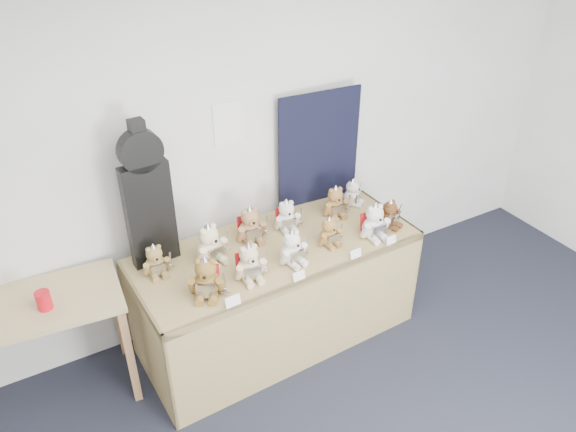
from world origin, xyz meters
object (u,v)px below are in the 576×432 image
side_table (41,318)px  teddy_back_centre_left (250,226)px  teddy_front_end (390,215)px  red_cup (44,300)px  guitar_case (147,197)px  teddy_front_far_left (206,279)px  teddy_back_right (335,203)px  teddy_front_far_right (374,223)px  display_table (282,272)px  teddy_back_far_left (156,261)px  teddy_back_centre_right (287,217)px  teddy_back_left (210,245)px  teddy_back_end (353,193)px  teddy_front_left (249,263)px  teddy_front_centre (292,248)px  teddy_front_right (329,233)px

side_table → teddy_back_centre_left: teddy_back_centre_left is taller
teddy_front_end → red_cup: bearing=150.7°
guitar_case → teddy_front_far_left: guitar_case is taller
side_table → teddy_back_right: teddy_back_right is taller
side_table → teddy_front_far_right: teddy_front_far_right is taller
display_table → red_cup: (-1.50, 0.20, 0.23)m
teddy_back_centre_left → teddy_front_far_right: bearing=-23.4°
teddy_front_end → teddy_back_far_left: 1.67m
side_table → teddy_front_far_right: bearing=-6.1°
teddy_back_right → teddy_back_centre_right: bearing=-175.0°
teddy_front_far_right → teddy_back_right: bearing=104.6°
side_table → guitar_case: 0.99m
teddy_back_centre_left → teddy_back_far_left: size_ratio=1.21×
teddy_back_centre_right → teddy_back_right: (0.41, -0.01, 0.00)m
side_table → teddy_front_far_right: (2.19, -0.43, 0.25)m
teddy_back_left → red_cup: bearing=160.9°
display_table → side_table: bearing=167.3°
teddy_back_centre_left → teddy_back_centre_right: size_ratio=1.13×
teddy_front_end → teddy_back_left: (-1.29, 0.25, 0.03)m
guitar_case → teddy_back_end: 1.60m
teddy_back_left → teddy_back_centre_left: 0.35m
side_table → guitar_case: bearing=8.8°
teddy_front_left → teddy_front_end: bearing=5.3°
guitar_case → teddy_back_centre_left: (0.65, -0.10, -0.37)m
teddy_front_centre → teddy_front_end: 0.83m
teddy_front_end → teddy_front_right: bearing=154.9°
side_table → teddy_front_left: 1.32m
teddy_back_end → teddy_back_far_left: (-1.59, -0.10, 0.00)m
side_table → teddy_front_right: 1.92m
teddy_front_far_left → teddy_back_centre_right: bearing=55.4°
teddy_front_centre → teddy_back_left: (-0.46, 0.28, 0.02)m
teddy_back_centre_right → teddy_back_centre_left: bearing=-171.8°
display_table → teddy_front_far_right: teddy_front_far_right is taller
display_table → teddy_front_far_left: (-0.61, -0.16, 0.30)m
teddy_front_far_left → teddy_front_right: size_ratio=1.31×
teddy_back_left → teddy_back_centre_left: size_ratio=1.06×
teddy_front_left → teddy_front_far_right: 0.97m
display_table → teddy_back_far_left: (-0.81, 0.19, 0.27)m
teddy_back_centre_right → guitar_case: bearing=-177.9°
teddy_back_centre_left → teddy_back_centre_right: bearing=3.4°
display_table → teddy_front_far_left: teddy_front_far_left is taller
guitar_case → teddy_back_far_left: size_ratio=4.10×
guitar_case → teddy_front_centre: guitar_case is taller
red_cup → teddy_front_left: teddy_front_left is taller
teddy_front_right → teddy_front_left: bearing=-179.0°
guitar_case → teddy_front_far_left: (0.16, -0.50, -0.37)m
red_cup → teddy_front_far_left: size_ratio=0.39×
display_table → teddy_front_centre: bearing=-90.0°
teddy_front_left → teddy_back_centre_right: teddy_front_left is taller
teddy_front_centre → teddy_back_centre_left: (-0.12, 0.36, 0.01)m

